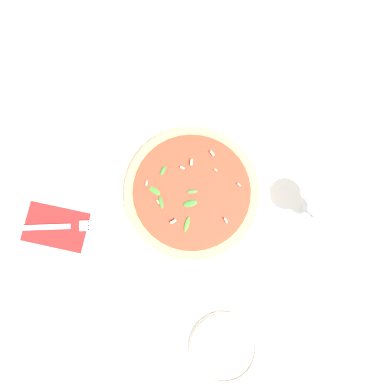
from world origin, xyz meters
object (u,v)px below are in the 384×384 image
wine_glass (331,213)px  fork (58,227)px  pizza_arugula_main (192,193)px  side_plate_white (224,348)px

wine_glass → fork: wine_glass is taller
pizza_arugula_main → fork: size_ratio=1.50×
fork → side_plate_white: 0.47m
pizza_arugula_main → wine_glass: wine_glass is taller
wine_glass → fork: size_ratio=0.73×
fork → side_plate_white: side_plate_white is taller
pizza_arugula_main → fork: 0.32m
fork → wine_glass: bearing=0.1°
wine_glass → side_plate_white: 0.38m
wine_glass → side_plate_white: (-0.17, -0.32, -0.11)m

